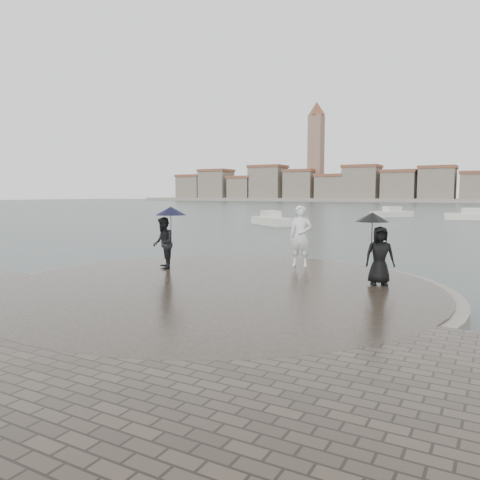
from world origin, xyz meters
The scene contains 8 objects.
ground centered at (0.00, 0.00, 0.00)m, with size 400.00×400.00×0.00m, color #2B3835.
kerb_ring centered at (0.00, 3.50, 0.16)m, with size 12.50×12.50×0.32m, color gray.
quay_tip centered at (0.00, 3.50, 0.18)m, with size 11.90×11.90×0.36m, color #2D261E.
statue centered at (0.83, 7.50, 1.39)m, with size 0.75×0.49×2.06m, color white.
visitor_left centered at (-2.85, 4.89, 1.47)m, with size 1.28×1.14×2.04m.
visitor_right centered at (3.84, 5.54, 1.43)m, with size 1.17×0.96×1.95m.
far_skyline centered at (-6.29, 160.71, 5.61)m, with size 260.00×20.00×37.00m.
boats centered at (3.40, 44.52, 0.38)m, with size 42.53×25.61×1.50m.
Camera 1 is at (6.69, -7.20, 2.81)m, focal length 35.00 mm.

